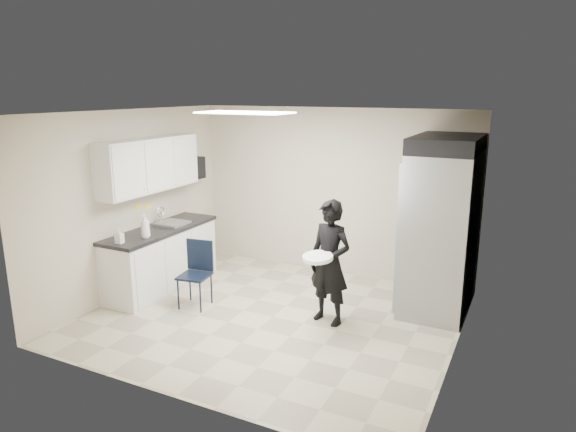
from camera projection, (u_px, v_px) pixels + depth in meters
The scene contains 21 objects.
floor at pixel (273, 317), 6.64m from camera, with size 4.50×4.50×0.00m, color #B8AE90.
ceiling at pixel (271, 112), 6.01m from camera, with size 4.50×4.50×0.00m, color silver.
back_wall at pixel (332, 192), 8.07m from camera, with size 4.50×4.50×0.00m, color #BBB09B.
left_wall at pixel (132, 202), 7.29m from camera, with size 4.00×4.00×0.00m, color #BBB09B.
right_wall at pixel (462, 243), 5.36m from camera, with size 4.00×4.00×0.00m, color #BBB09B.
ceiling_panel at pixel (245, 113), 6.63m from camera, with size 1.20×0.60×0.02m, color white.
lower_counter at pixel (162, 259), 7.55m from camera, with size 0.60×1.90×0.86m, color silver.
countertop at pixel (160, 230), 7.44m from camera, with size 0.64×1.95×0.05m, color black.
sink at pixel (172, 227), 7.65m from camera, with size 0.42×0.40×0.14m, color gray.
faucet at pixel (161, 216), 7.70m from camera, with size 0.02×0.02×0.24m, color silver.
upper_cabinets at pixel (149, 165), 7.27m from camera, with size 0.35×1.80×0.75m, color silver.
towel_dispenser at pixel (195, 168), 8.34m from camera, with size 0.22×0.30×0.35m, color black.
notice_sticker_left at pixel (138, 207), 7.40m from camera, with size 0.00×0.12×0.07m, color yellow.
notice_sticker_right at pixel (148, 206), 7.58m from camera, with size 0.00×0.12×0.07m, color yellow.
commercial_fridge at pixel (441, 232), 6.71m from camera, with size 0.80×1.35×2.10m, color gray.
fridge_compressor at pixel (448, 144), 6.44m from camera, with size 0.80×1.35×0.20m, color black.
folding_chair at pixel (194, 276), 6.86m from camera, with size 0.38×0.38×0.87m, color black.
man_tuxedo at pixel (330, 263), 6.33m from camera, with size 0.58×0.38×1.57m, color black.
bucket_lid at pixel (318, 257), 6.11m from camera, with size 0.37×0.37×0.05m, color silver.
soap_bottle_a at pixel (145, 226), 6.91m from camera, with size 0.13×0.13×0.33m, color white.
soap_bottle_b at pixel (119, 236), 6.67m from camera, with size 0.09×0.09×0.20m, color silver.
Camera 1 is at (2.89, -5.41, 2.86)m, focal length 32.00 mm.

